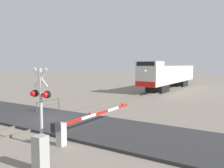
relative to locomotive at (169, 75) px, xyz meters
name	(u,v)px	position (x,y,z in m)	size (l,w,h in m)	color
ground_plane	(54,121)	(0.00, -24.32, -2.20)	(160.00, 160.00, 0.00)	gray
rail_track_left	(47,119)	(-0.72, -24.32, -2.12)	(0.08, 80.00, 0.15)	#59544C
rail_track_right	(62,121)	(0.72, -24.32, -2.12)	(0.08, 80.00, 0.15)	#59544C
road_surface	(54,120)	(0.00, -24.32, -2.12)	(36.00, 5.00, 0.16)	#2D2D30
locomotive	(169,75)	(0.00, 0.00, 0.00)	(2.76, 19.19, 4.24)	black
crossing_signal	(40,98)	(3.02, -27.98, 0.06)	(1.18, 0.33, 3.70)	#ADADB2
crossing_gate	(77,125)	(3.83, -26.38, -1.44)	(0.36, 7.05, 1.20)	silver
utility_cabinet	(40,153)	(5.07, -29.79, -1.55)	(0.45, 0.45, 1.31)	#999993
guard_railing	(48,104)	(-2.81, -22.24, -1.58)	(0.08, 2.46, 0.95)	#4C4742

